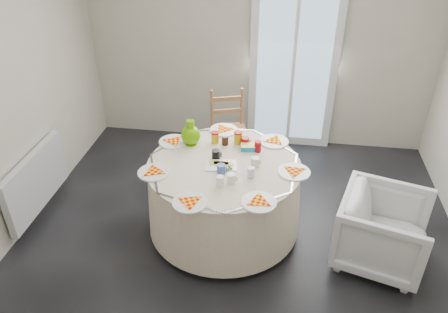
# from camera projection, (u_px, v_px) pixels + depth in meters

# --- Properties ---
(floor) EXTENTS (4.00, 4.00, 0.00)m
(floor) POSITION_uv_depth(u_px,v_px,m) (236.00, 246.00, 3.92)
(floor) COLOR black
(floor) RESTS_ON ground
(wall_back) EXTENTS (4.00, 0.02, 2.60)m
(wall_back) POSITION_uv_depth(u_px,v_px,m) (260.00, 37.00, 4.91)
(wall_back) COLOR #BCB5A3
(wall_back) RESTS_ON floor
(glass_door) EXTENTS (1.00, 0.08, 2.10)m
(glass_door) POSITION_uv_depth(u_px,v_px,m) (294.00, 62.00, 4.95)
(glass_door) COLOR silver
(glass_door) RESTS_ON floor
(radiator) EXTENTS (0.07, 1.00, 0.55)m
(radiator) POSITION_uv_depth(u_px,v_px,m) (36.00, 181.00, 4.13)
(radiator) COLOR silver
(radiator) RESTS_ON floor
(table) EXTENTS (1.37, 1.37, 0.69)m
(table) POSITION_uv_depth(u_px,v_px,m) (224.00, 196.00, 3.93)
(table) COLOR silver
(table) RESTS_ON floor
(wooden_chair) EXTENTS (0.49, 0.47, 0.88)m
(wooden_chair) POSITION_uv_depth(u_px,v_px,m) (229.00, 128.00, 4.83)
(wooden_chair) COLOR #9E7745
(wooden_chair) RESTS_ON floor
(armchair) EXTENTS (0.82, 0.85, 0.71)m
(armchair) POSITION_uv_depth(u_px,v_px,m) (385.00, 225.00, 3.58)
(armchair) COLOR silver
(armchair) RESTS_ON floor
(place_settings) EXTENTS (1.84, 1.84, 0.03)m
(place_settings) POSITION_uv_depth(u_px,v_px,m) (224.00, 159.00, 3.72)
(place_settings) COLOR silver
(place_settings) RESTS_ON table
(jar_cluster) EXTENTS (0.46, 0.23, 0.13)m
(jar_cluster) POSITION_uv_depth(u_px,v_px,m) (235.00, 138.00, 3.94)
(jar_cluster) COLOR brown
(jar_cluster) RESTS_ON table
(butter_tub) EXTENTS (0.14, 0.11, 0.05)m
(butter_tub) POSITION_uv_depth(u_px,v_px,m) (248.00, 144.00, 3.92)
(butter_tub) COLOR #0F89AC
(butter_tub) RESTS_ON table
(green_pitcher) EXTENTS (0.23, 0.23, 0.23)m
(green_pitcher) POSITION_uv_depth(u_px,v_px,m) (191.00, 130.00, 3.97)
(green_pitcher) COLOR #56A000
(green_pitcher) RESTS_ON table
(cheese_platter) EXTENTS (0.29, 0.21, 0.03)m
(cheese_platter) POSITION_uv_depth(u_px,v_px,m) (221.00, 161.00, 3.70)
(cheese_platter) COLOR silver
(cheese_platter) RESTS_ON table
(mugs_glasses) EXTENTS (0.70, 0.70, 0.10)m
(mugs_glasses) POSITION_uv_depth(u_px,v_px,m) (235.00, 159.00, 3.66)
(mugs_glasses) COLOR #AEAEAE
(mugs_glasses) RESTS_ON table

